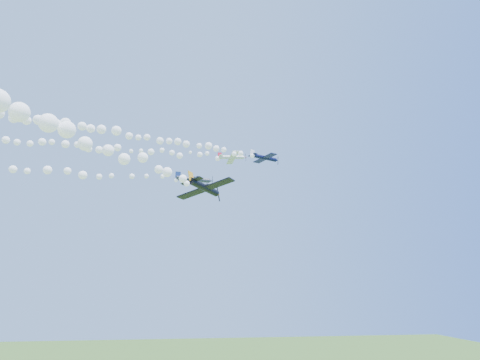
{
  "coord_description": "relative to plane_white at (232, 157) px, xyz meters",
  "views": [
    {
      "loc": [
        -5.86,
        -81.59,
        24.76
      ],
      "look_at": [
        4.69,
        -6.12,
        45.02
      ],
      "focal_mm": 30.0,
      "sensor_mm": 36.0,
      "label": 1
    }
  ],
  "objects": [
    {
      "name": "plane_white",
      "position": [
        0.0,
        0.0,
        0.0
      ],
      "size": [
        6.97,
        7.25,
        1.88
      ],
      "rotation": [
        -0.13,
        -0.08,
        0.12
      ],
      "color": "silver"
    },
    {
      "name": "smoke_trail_white",
      "position": [
        -39.5,
        -4.6,
        -0.32
      ],
      "size": [
        74.94,
        10.96,
        2.93
      ],
      "primitive_type": null,
      "color": "white"
    },
    {
      "name": "plane_navy",
      "position": [
        7.52,
        -0.85,
        -0.06
      ],
      "size": [
        7.77,
        8.24,
        2.69
      ],
      "rotation": [
        0.01,
        0.04,
        0.35
      ],
      "color": "#0C0E35"
    },
    {
      "name": "smoke_trail_navy",
      "position": [
        -30.58,
        -14.61,
        -0.25
      ],
      "size": [
        71.98,
        27.83,
        3.05
      ],
      "primitive_type": null,
      "color": "white"
    },
    {
      "name": "plane_grey",
      "position": [
        -8.94,
        -13.57,
        -9.31
      ],
      "size": [
        7.4,
        7.82,
        2.4
      ],
      "rotation": [
        0.11,
        0.02,
        0.1
      ],
      "color": "#313647"
    },
    {
      "name": "plane_black",
      "position": [
        -7.97,
        -36.89,
        -16.58
      ],
      "size": [
        7.51,
        7.15,
        2.59
      ],
      "rotation": [
        -0.22,
        0.04,
        0.99
      ],
      "color": "black"
    }
  ]
}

